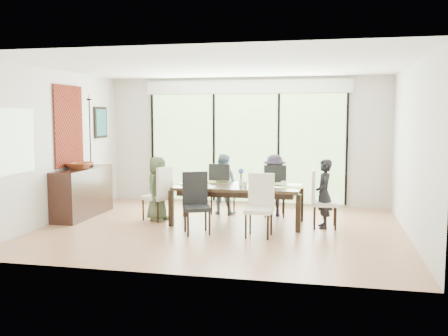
% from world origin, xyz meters
% --- Properties ---
extents(floor, '(6.00, 5.00, 0.01)m').
position_xyz_m(floor, '(0.00, 0.00, -0.01)').
color(floor, brown).
rests_on(floor, ground).
extents(ceiling, '(6.00, 5.00, 0.01)m').
position_xyz_m(ceiling, '(0.00, 0.00, 2.71)').
color(ceiling, white).
rests_on(ceiling, wall_back).
extents(wall_back, '(6.00, 0.02, 2.70)m').
position_xyz_m(wall_back, '(0.00, 2.51, 1.35)').
color(wall_back, beige).
rests_on(wall_back, floor).
extents(wall_front, '(6.00, 0.02, 2.70)m').
position_xyz_m(wall_front, '(0.00, -2.51, 1.35)').
color(wall_front, silver).
rests_on(wall_front, floor).
extents(wall_left, '(0.02, 5.00, 2.70)m').
position_xyz_m(wall_left, '(-3.01, 0.00, 1.35)').
color(wall_left, white).
rests_on(wall_left, floor).
extents(wall_right, '(0.02, 5.00, 2.70)m').
position_xyz_m(wall_right, '(3.01, 0.00, 1.35)').
color(wall_right, silver).
rests_on(wall_right, floor).
extents(glass_doors, '(4.20, 0.02, 2.30)m').
position_xyz_m(glass_doors, '(0.00, 2.47, 1.20)').
color(glass_doors, '#598C3F').
rests_on(glass_doors, wall_back).
extents(blinds_header, '(4.40, 0.06, 0.28)m').
position_xyz_m(blinds_header, '(0.00, 2.46, 2.50)').
color(blinds_header, white).
rests_on(blinds_header, wall_back).
extents(mullion_a, '(0.05, 0.04, 2.30)m').
position_xyz_m(mullion_a, '(-2.10, 2.46, 1.20)').
color(mullion_a, black).
rests_on(mullion_a, wall_back).
extents(mullion_b, '(0.05, 0.04, 2.30)m').
position_xyz_m(mullion_b, '(-0.70, 2.46, 1.20)').
color(mullion_b, black).
rests_on(mullion_b, wall_back).
extents(mullion_c, '(0.05, 0.04, 2.30)m').
position_xyz_m(mullion_c, '(0.70, 2.46, 1.20)').
color(mullion_c, black).
rests_on(mullion_c, wall_back).
extents(mullion_d, '(0.05, 0.04, 2.30)m').
position_xyz_m(mullion_d, '(2.10, 2.46, 1.20)').
color(mullion_d, black).
rests_on(mullion_d, wall_back).
extents(side_window, '(0.02, 0.90, 1.00)m').
position_xyz_m(side_window, '(-2.97, -1.20, 1.50)').
color(side_window, '#8CAD7F').
rests_on(side_window, wall_left).
extents(deck, '(6.00, 1.80, 0.10)m').
position_xyz_m(deck, '(0.00, 3.40, -0.05)').
color(deck, brown).
rests_on(deck, ground).
extents(rail_top, '(6.00, 0.08, 0.06)m').
position_xyz_m(rail_top, '(0.00, 4.20, 0.55)').
color(rail_top, '#523A23').
rests_on(rail_top, deck).
extents(foliage_left, '(3.20, 3.20, 3.20)m').
position_xyz_m(foliage_left, '(-1.80, 5.20, 1.44)').
color(foliage_left, '#14380F').
rests_on(foliage_left, ground).
extents(foliage_mid, '(4.00, 4.00, 4.00)m').
position_xyz_m(foliage_mid, '(0.40, 5.80, 1.80)').
color(foliage_mid, '#14380F').
rests_on(foliage_mid, ground).
extents(foliage_right, '(2.80, 2.80, 2.80)m').
position_xyz_m(foliage_right, '(2.20, 5.00, 1.26)').
color(foliage_right, '#14380F').
rests_on(foliage_right, ground).
extents(foliage_far, '(3.60, 3.60, 3.60)m').
position_xyz_m(foliage_far, '(-0.60, 6.50, 1.62)').
color(foliage_far, '#14380F').
rests_on(foliage_far, ground).
extents(table_top, '(2.16, 0.99, 0.05)m').
position_xyz_m(table_top, '(0.20, 0.44, 0.65)').
color(table_top, black).
rests_on(table_top, floor).
extents(table_apron, '(1.98, 0.81, 0.09)m').
position_xyz_m(table_apron, '(0.20, 0.44, 0.57)').
color(table_apron, black).
rests_on(table_apron, floor).
extents(table_leg_fl, '(0.08, 0.08, 0.62)m').
position_xyz_m(table_leg_fl, '(-0.88, 0.01, 0.31)').
color(table_leg_fl, black).
rests_on(table_leg_fl, floor).
extents(table_leg_fr, '(0.08, 0.08, 0.62)m').
position_xyz_m(table_leg_fr, '(1.28, 0.01, 0.31)').
color(table_leg_fr, black).
rests_on(table_leg_fr, floor).
extents(table_leg_bl, '(0.08, 0.08, 0.62)m').
position_xyz_m(table_leg_bl, '(-0.88, 0.87, 0.31)').
color(table_leg_bl, black).
rests_on(table_leg_bl, floor).
extents(table_leg_br, '(0.08, 0.08, 0.62)m').
position_xyz_m(table_leg_br, '(1.28, 0.87, 0.31)').
color(table_leg_br, black).
rests_on(table_leg_br, floor).
extents(chair_left_end, '(0.53, 0.53, 0.99)m').
position_xyz_m(chair_left_end, '(-1.30, 0.44, 0.50)').
color(chair_left_end, silver).
rests_on(chair_left_end, floor).
extents(chair_right_end, '(0.44, 0.44, 0.99)m').
position_xyz_m(chair_right_end, '(1.70, 0.44, 0.50)').
color(chair_right_end, silver).
rests_on(chair_right_end, floor).
extents(chair_far_left, '(0.46, 0.46, 0.99)m').
position_xyz_m(chair_far_left, '(-0.25, 1.29, 0.50)').
color(chair_far_left, black).
rests_on(chair_far_left, floor).
extents(chair_far_right, '(0.47, 0.47, 0.99)m').
position_xyz_m(chair_far_right, '(0.75, 1.29, 0.50)').
color(chair_far_right, black).
rests_on(chair_far_right, floor).
extents(chair_near_left, '(0.55, 0.55, 0.99)m').
position_xyz_m(chair_near_left, '(-0.30, -0.43, 0.50)').
color(chair_near_left, black).
rests_on(chair_near_left, floor).
extents(chair_near_right, '(0.43, 0.43, 0.99)m').
position_xyz_m(chair_near_right, '(0.70, -0.43, 0.50)').
color(chair_near_right, silver).
rests_on(chair_near_right, floor).
extents(person_left_end, '(0.41, 0.59, 1.16)m').
position_xyz_m(person_left_end, '(-1.28, 0.44, 0.58)').
color(person_left_end, '#435337').
rests_on(person_left_end, floor).
extents(person_right_end, '(0.43, 0.59, 1.16)m').
position_xyz_m(person_right_end, '(1.68, 0.44, 0.58)').
color(person_right_end, black).
rests_on(person_right_end, floor).
extents(person_far_left, '(0.58, 0.41, 1.16)m').
position_xyz_m(person_far_left, '(-0.25, 1.27, 0.58)').
color(person_far_left, slate).
rests_on(person_far_left, floor).
extents(person_far_right, '(0.56, 0.37, 1.16)m').
position_xyz_m(person_far_right, '(0.75, 1.27, 0.58)').
color(person_far_right, '#251E2E').
rests_on(person_far_right, floor).
extents(placemat_left, '(0.40, 0.29, 0.01)m').
position_xyz_m(placemat_left, '(-0.75, 0.44, 0.68)').
color(placemat_left, '#81A93C').
rests_on(placemat_left, table_top).
extents(placemat_right, '(0.40, 0.29, 0.01)m').
position_xyz_m(placemat_right, '(1.15, 0.44, 0.68)').
color(placemat_right, '#8CA73B').
rests_on(placemat_right, table_top).
extents(placemat_far_l, '(0.40, 0.29, 0.01)m').
position_xyz_m(placemat_far_l, '(-0.25, 0.84, 0.68)').
color(placemat_far_l, '#97B340').
rests_on(placemat_far_l, table_top).
extents(placemat_far_r, '(0.40, 0.29, 0.01)m').
position_xyz_m(placemat_far_r, '(0.75, 0.84, 0.68)').
color(placemat_far_r, '#7BB841').
rests_on(placemat_far_r, table_top).
extents(placemat_paper, '(0.40, 0.29, 0.01)m').
position_xyz_m(placemat_paper, '(-0.35, 0.14, 0.68)').
color(placemat_paper, white).
rests_on(placemat_paper, table_top).
extents(tablet_far_l, '(0.23, 0.16, 0.01)m').
position_xyz_m(tablet_far_l, '(-0.15, 0.79, 0.69)').
color(tablet_far_l, black).
rests_on(tablet_far_l, table_top).
extents(tablet_far_r, '(0.22, 0.15, 0.01)m').
position_xyz_m(tablet_far_r, '(0.70, 0.79, 0.69)').
color(tablet_far_r, black).
rests_on(tablet_far_r, table_top).
extents(papers, '(0.27, 0.20, 0.00)m').
position_xyz_m(papers, '(0.90, 0.39, 0.68)').
color(papers, white).
rests_on(papers, table_top).
extents(platter_base, '(0.23, 0.23, 0.02)m').
position_xyz_m(platter_base, '(-0.35, 0.14, 0.69)').
color(platter_base, white).
rests_on(platter_base, table_top).
extents(platter_snacks, '(0.18, 0.18, 0.01)m').
position_xyz_m(platter_snacks, '(-0.35, 0.14, 0.71)').
color(platter_snacks, orange).
rests_on(platter_snacks, table_top).
extents(vase, '(0.07, 0.07, 0.11)m').
position_xyz_m(vase, '(0.25, 0.49, 0.73)').
color(vase, silver).
rests_on(vase, table_top).
extents(hyacinth_stems, '(0.04, 0.04, 0.14)m').
position_xyz_m(hyacinth_stems, '(0.25, 0.49, 0.84)').
color(hyacinth_stems, '#337226').
rests_on(hyacinth_stems, table_top).
extents(hyacinth_blooms, '(0.10, 0.10, 0.10)m').
position_xyz_m(hyacinth_blooms, '(0.25, 0.49, 0.93)').
color(hyacinth_blooms, '#475DB1').
rests_on(hyacinth_blooms, table_top).
extents(laptop, '(0.35, 0.30, 0.02)m').
position_xyz_m(laptop, '(-0.65, 0.34, 0.69)').
color(laptop, silver).
rests_on(laptop, table_top).
extents(cup_a, '(0.16, 0.16, 0.09)m').
position_xyz_m(cup_a, '(-0.50, 0.59, 0.72)').
color(cup_a, white).
rests_on(cup_a, table_top).
extents(cup_b, '(0.12, 0.12, 0.08)m').
position_xyz_m(cup_b, '(0.35, 0.34, 0.72)').
color(cup_b, white).
rests_on(cup_b, table_top).
extents(cup_c, '(0.12, 0.12, 0.09)m').
position_xyz_m(cup_c, '(1.00, 0.54, 0.72)').
color(cup_c, white).
rests_on(cup_c, table_top).
extents(book, '(0.24, 0.25, 0.02)m').
position_xyz_m(book, '(0.45, 0.49, 0.68)').
color(book, white).
rests_on(book, table_top).
extents(sideboard, '(0.46, 1.62, 0.91)m').
position_xyz_m(sideboard, '(-2.76, 0.46, 0.46)').
color(sideboard, black).
rests_on(sideboard, floor).
extents(bowl, '(0.48, 0.48, 0.12)m').
position_xyz_m(bowl, '(-2.76, 0.36, 0.97)').
color(bowl, brown).
rests_on(bowl, sideboard).
extents(candlestick_base, '(0.10, 0.10, 0.04)m').
position_xyz_m(candlestick_base, '(-2.76, 0.81, 0.93)').
color(candlestick_base, black).
rests_on(candlestick_base, sideboard).
extents(candlestick_shaft, '(0.02, 0.02, 1.27)m').
position_xyz_m(candlestick_shaft, '(-2.76, 0.81, 1.57)').
color(candlestick_shaft, black).
rests_on(candlestick_shaft, sideboard).
extents(candlestick_pan, '(0.10, 0.10, 0.03)m').
position_xyz_m(candlestick_pan, '(-2.76, 0.81, 2.20)').
color(candlestick_pan, black).
rests_on(candlestick_pan, sideboard).
extents(candle, '(0.04, 0.04, 0.10)m').
position_xyz_m(candle, '(-2.76, 0.81, 2.26)').
color(candle, silver).
rests_on(candle, sideboard).
extents(tapestry, '(0.02, 1.00, 1.50)m').
position_xyz_m(tapestry, '(-2.97, 0.40, 1.70)').
color(tapestry, maroon).
rests_on(tapestry, wall_left).
extents(art_frame, '(0.03, 0.55, 0.65)m').
position_xyz_m(art_frame, '(-2.97, 1.70, 1.75)').
color(art_frame, black).
rests_on(art_frame, wall_left).
extents(art_canvas, '(0.01, 0.45, 0.55)m').
position_xyz_m(art_canvas, '(-2.95, 1.70, 1.75)').
color(art_canvas, '#194D51').
rests_on(art_canvas, wall_left).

